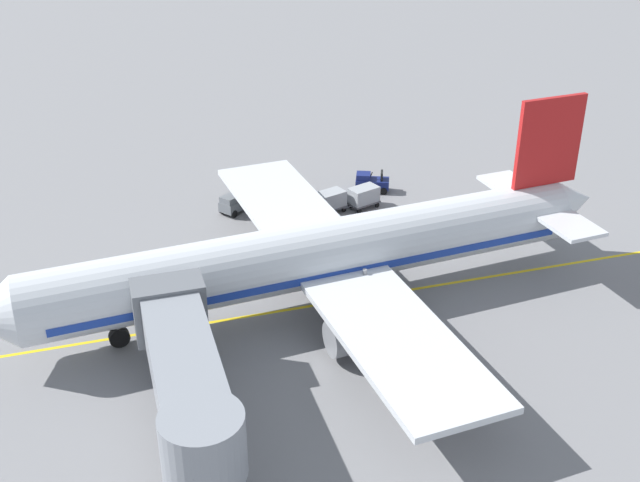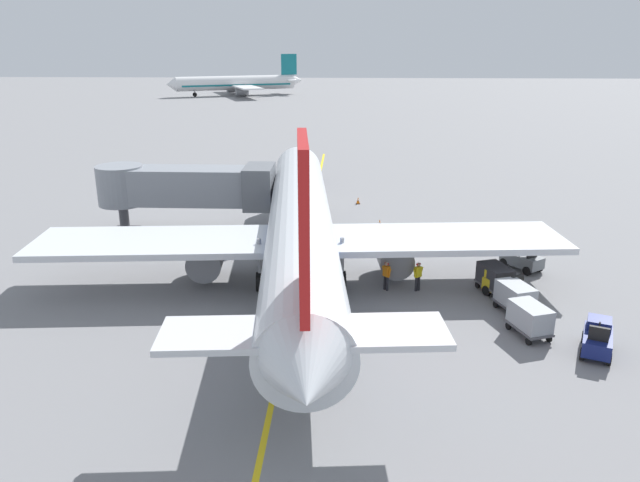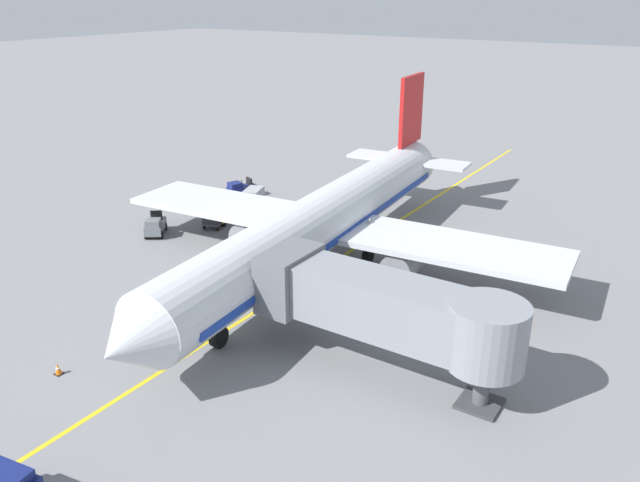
# 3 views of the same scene
# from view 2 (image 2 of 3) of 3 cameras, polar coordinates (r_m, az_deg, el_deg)

# --- Properties ---
(ground_plane) EXTENTS (400.00, 400.00, 0.00)m
(ground_plane) POSITION_cam_2_polar(r_m,az_deg,el_deg) (37.24, -1.94, -2.76)
(ground_plane) COLOR slate
(gate_lead_in_line) EXTENTS (0.24, 80.00, 0.01)m
(gate_lead_in_line) POSITION_cam_2_polar(r_m,az_deg,el_deg) (37.24, -1.94, -2.75)
(gate_lead_in_line) COLOR gold
(gate_lead_in_line) RESTS_ON ground
(parked_airliner) EXTENTS (30.33, 37.35, 10.63)m
(parked_airliner) POSITION_cam_2_polar(r_m,az_deg,el_deg) (34.85, -1.87, 1.29)
(parked_airliner) COLOR silver
(parked_airliner) RESTS_ON ground
(jet_bridge) EXTENTS (12.82, 3.50, 4.98)m
(jet_bridge) POSITION_cam_2_polar(r_m,az_deg,el_deg) (44.75, -12.53, 5.08)
(jet_bridge) COLOR gray
(jet_bridge) RESTS_ON ground
(pushback_tractor) EXTENTS (2.84, 4.68, 2.40)m
(pushback_tractor) POSITION_cam_2_polar(r_m,az_deg,el_deg) (59.95, -2.32, 6.54)
(pushback_tractor) COLOR navy
(pushback_tractor) RESTS_ON ground
(baggage_tug_lead) EXTENTS (2.35, 2.76, 1.62)m
(baggage_tug_lead) POSITION_cam_2_polar(r_m,az_deg,el_deg) (34.49, 17.11, -4.12)
(baggage_tug_lead) COLOR gold
(baggage_tug_lead) RESTS_ON ground
(baggage_tug_trailing) EXTENTS (2.45, 2.72, 1.62)m
(baggage_tug_trailing) POSITION_cam_2_polar(r_m,az_deg,el_deg) (39.19, 18.45, -1.53)
(baggage_tug_trailing) COLOR slate
(baggage_tug_trailing) RESTS_ON ground
(baggage_tug_spare) EXTENTS (2.07, 2.77, 1.62)m
(baggage_tug_spare) POSITION_cam_2_polar(r_m,az_deg,el_deg) (30.22, 24.77, -8.35)
(baggage_tug_spare) COLOR navy
(baggage_tug_spare) RESTS_ON ground
(baggage_cart_front) EXTENTS (1.94, 2.97, 1.58)m
(baggage_cart_front) POSITION_cam_2_polar(r_m,az_deg,el_deg) (35.04, 16.23, -3.26)
(baggage_cart_front) COLOR #4C4C51
(baggage_cart_front) RESTS_ON ground
(baggage_cart_second_in_train) EXTENTS (1.94, 2.97, 1.58)m
(baggage_cart_second_in_train) POSITION_cam_2_polar(r_m,az_deg,el_deg) (32.77, 17.97, -4.97)
(baggage_cart_second_in_train) COLOR #4C4C51
(baggage_cart_second_in_train) RESTS_ON ground
(baggage_cart_third_in_train) EXTENTS (1.94, 2.97, 1.58)m
(baggage_cart_third_in_train) POSITION_cam_2_polar(r_m,az_deg,el_deg) (30.55, 19.24, -6.85)
(baggage_cart_third_in_train) COLOR #4C4C51
(baggage_cart_third_in_train) RESTS_ON ground
(ground_crew_wing_walker) EXTENTS (0.53, 0.61, 1.69)m
(ground_crew_wing_walker) POSITION_cam_2_polar(r_m,az_deg,el_deg) (34.16, 6.30, -3.16)
(ground_crew_wing_walker) COLOR #232328
(ground_crew_wing_walker) RESTS_ON ground
(ground_crew_loader) EXTENTS (0.64, 0.49, 1.69)m
(ground_crew_loader) POSITION_cam_2_polar(r_m,az_deg,el_deg) (34.32, 9.25, -3.19)
(ground_crew_loader) COLOR #232328
(ground_crew_loader) RESTS_ON ground
(ground_crew_marshaller) EXTENTS (0.73, 0.25, 1.69)m
(ground_crew_marshaller) POSITION_cam_2_polar(r_m,az_deg,el_deg) (36.95, 6.26, -1.46)
(ground_crew_marshaller) COLOR #232328
(ground_crew_marshaller) RESTS_ON ground
(safety_cone_nose_left) EXTENTS (0.36, 0.36, 0.59)m
(safety_cone_nose_left) POSITION_cam_2_polar(r_m,az_deg,el_deg) (52.37, 3.62, 3.85)
(safety_cone_nose_left) COLOR black
(safety_cone_nose_left) RESTS_ON ground
(safety_cone_nose_right) EXTENTS (0.36, 0.36, 0.59)m
(safety_cone_nose_right) POSITION_cam_2_polar(r_m,az_deg,el_deg) (45.94, 5.67, 1.69)
(safety_cone_nose_right) COLOR black
(safety_cone_nose_right) RESTS_ON ground
(distant_taxiing_airliner) EXTENTS (33.76, 28.15, 10.10)m
(distant_taxiing_airliner) POSITION_cam_2_polar(r_m,az_deg,el_deg) (160.45, -7.86, 14.57)
(distant_taxiing_airliner) COLOR white
(distant_taxiing_airliner) RESTS_ON ground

